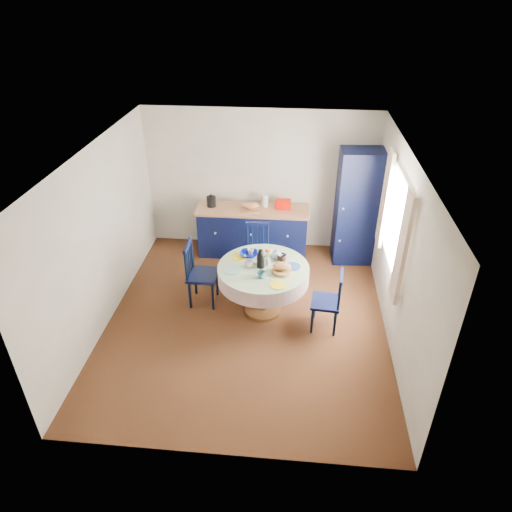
{
  "coord_description": "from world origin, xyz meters",
  "views": [
    {
      "loc": [
        0.63,
        -5.2,
        4.31
      ],
      "look_at": [
        0.12,
        0.2,
        0.97
      ],
      "focal_mm": 32.0,
      "sensor_mm": 36.0,
      "label": 1
    }
  ],
  "objects_px": {
    "mug_b": "(261,275)",
    "chair_far": "(258,251)",
    "chair_right": "(329,301)",
    "mug_c": "(282,258)",
    "mug_a": "(249,264)",
    "kitchen_counter": "(253,230)",
    "pantry_cabinet": "(357,208)",
    "mug_d": "(251,252)",
    "chair_left": "(200,273)",
    "cobalt_bowl": "(249,254)",
    "dining_table": "(264,274)"
  },
  "relations": [
    {
      "from": "mug_a",
      "to": "cobalt_bowl",
      "type": "distance_m",
      "value": 0.29
    },
    {
      "from": "chair_far",
      "to": "mug_c",
      "type": "relative_size",
      "value": 6.96
    },
    {
      "from": "dining_table",
      "to": "mug_c",
      "type": "relative_size",
      "value": 9.72
    },
    {
      "from": "pantry_cabinet",
      "to": "mug_c",
      "type": "height_order",
      "value": "pantry_cabinet"
    },
    {
      "from": "kitchen_counter",
      "to": "mug_d",
      "type": "height_order",
      "value": "kitchen_counter"
    },
    {
      "from": "chair_far",
      "to": "cobalt_bowl",
      "type": "relative_size",
      "value": 3.58
    },
    {
      "from": "chair_right",
      "to": "mug_c",
      "type": "xyz_separation_m",
      "value": [
        -0.68,
        0.46,
        0.38
      ]
    },
    {
      "from": "mug_b",
      "to": "mug_c",
      "type": "xyz_separation_m",
      "value": [
        0.26,
        0.46,
        0.0
      ]
    },
    {
      "from": "mug_c",
      "to": "chair_left",
      "type": "bearing_deg",
      "value": -178.7
    },
    {
      "from": "pantry_cabinet",
      "to": "mug_b",
      "type": "bearing_deg",
      "value": -130.18
    },
    {
      "from": "mug_b",
      "to": "cobalt_bowl",
      "type": "relative_size",
      "value": 0.42
    },
    {
      "from": "pantry_cabinet",
      "to": "dining_table",
      "type": "height_order",
      "value": "pantry_cabinet"
    },
    {
      "from": "pantry_cabinet",
      "to": "chair_left",
      "type": "distance_m",
      "value": 2.87
    },
    {
      "from": "mug_b",
      "to": "mug_c",
      "type": "height_order",
      "value": "mug_c"
    },
    {
      "from": "chair_far",
      "to": "mug_c",
      "type": "xyz_separation_m",
      "value": [
        0.42,
        -0.77,
        0.37
      ]
    },
    {
      "from": "mug_d",
      "to": "cobalt_bowl",
      "type": "distance_m",
      "value": 0.06
    },
    {
      "from": "kitchen_counter",
      "to": "chair_far",
      "type": "distance_m",
      "value": 0.76
    },
    {
      "from": "chair_right",
      "to": "mug_d",
      "type": "bearing_deg",
      "value": -111.61
    },
    {
      "from": "chair_far",
      "to": "cobalt_bowl",
      "type": "distance_m",
      "value": 0.77
    },
    {
      "from": "dining_table",
      "to": "chair_far",
      "type": "relative_size",
      "value": 1.4
    },
    {
      "from": "chair_left",
      "to": "mug_c",
      "type": "xyz_separation_m",
      "value": [
        1.22,
        0.03,
        0.33
      ]
    },
    {
      "from": "chair_right",
      "to": "mug_b",
      "type": "height_order",
      "value": "chair_right"
    },
    {
      "from": "mug_a",
      "to": "mug_b",
      "type": "bearing_deg",
      "value": -52.07
    },
    {
      "from": "chair_left",
      "to": "mug_b",
      "type": "height_order",
      "value": "chair_left"
    },
    {
      "from": "chair_right",
      "to": "mug_c",
      "type": "distance_m",
      "value": 0.91
    },
    {
      "from": "mug_a",
      "to": "mug_c",
      "type": "distance_m",
      "value": 0.5
    },
    {
      "from": "chair_far",
      "to": "mug_b",
      "type": "xyz_separation_m",
      "value": [
        0.16,
        -1.23,
        0.37
      ]
    },
    {
      "from": "kitchen_counter",
      "to": "mug_b",
      "type": "xyz_separation_m",
      "value": [
        0.32,
        -1.97,
        0.39
      ]
    },
    {
      "from": "chair_far",
      "to": "mug_a",
      "type": "relative_size",
      "value": 7.4
    },
    {
      "from": "chair_right",
      "to": "chair_left",
      "type": "bearing_deg",
      "value": -96.88
    },
    {
      "from": "pantry_cabinet",
      "to": "chair_far",
      "type": "xyz_separation_m",
      "value": [
        -1.6,
        -0.69,
        -0.52
      ]
    },
    {
      "from": "pantry_cabinet",
      "to": "mug_d",
      "type": "bearing_deg",
      "value": -144.6
    },
    {
      "from": "dining_table",
      "to": "mug_c",
      "type": "height_order",
      "value": "dining_table"
    },
    {
      "from": "chair_left",
      "to": "mug_d",
      "type": "xyz_separation_m",
      "value": [
        0.75,
        0.17,
        0.32
      ]
    },
    {
      "from": "mug_c",
      "to": "chair_far",
      "type": "bearing_deg",
      "value": 118.43
    },
    {
      "from": "dining_table",
      "to": "cobalt_bowl",
      "type": "distance_m",
      "value": 0.4
    },
    {
      "from": "chair_left",
      "to": "mug_a",
      "type": "height_order",
      "value": "chair_left"
    },
    {
      "from": "pantry_cabinet",
      "to": "mug_c",
      "type": "relative_size",
      "value": 14.82
    },
    {
      "from": "kitchen_counter",
      "to": "chair_far",
      "type": "relative_size",
      "value": 2.1
    },
    {
      "from": "kitchen_counter",
      "to": "cobalt_bowl",
      "type": "bearing_deg",
      "value": -87.06
    },
    {
      "from": "kitchen_counter",
      "to": "mug_b",
      "type": "height_order",
      "value": "kitchen_counter"
    },
    {
      "from": "mug_d",
      "to": "dining_table",
      "type": "bearing_deg",
      "value": -55.79
    },
    {
      "from": "chair_right",
      "to": "mug_b",
      "type": "bearing_deg",
      "value": -84.09
    },
    {
      "from": "chair_far",
      "to": "mug_b",
      "type": "bearing_deg",
      "value": -90.63
    },
    {
      "from": "mug_a",
      "to": "mug_c",
      "type": "relative_size",
      "value": 0.94
    },
    {
      "from": "mug_d",
      "to": "cobalt_bowl",
      "type": "bearing_deg",
      "value": -112.46
    },
    {
      "from": "chair_right",
      "to": "mug_b",
      "type": "relative_size",
      "value": 8.37
    },
    {
      "from": "mug_b",
      "to": "chair_far",
      "type": "bearing_deg",
      "value": 97.34
    },
    {
      "from": "cobalt_bowl",
      "to": "chair_far",
      "type": "bearing_deg",
      "value": 84.1
    },
    {
      "from": "mug_b",
      "to": "mug_d",
      "type": "bearing_deg",
      "value": 109.19
    }
  ]
}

